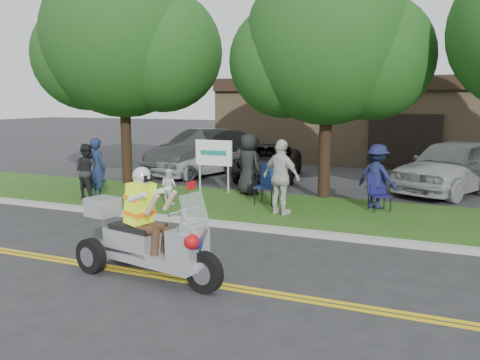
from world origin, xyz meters
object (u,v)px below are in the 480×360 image
at_px(lawn_chair_a, 269,181).
at_px(parked_car_far_right, 452,166).
at_px(trike_scooter, 145,239).
at_px(parked_car_left, 204,151).
at_px(spectator_adult_left, 98,169).
at_px(parked_car_mid, 269,162).
at_px(lawn_chair_b, 378,190).
at_px(parked_car_right, 446,169).
at_px(spectator_adult_mid, 87,171).
at_px(spectator_adult_right, 281,177).
at_px(parked_car_far_left, 199,158).

distance_m(lawn_chair_a, parked_car_far_right, 6.51).
height_order(trike_scooter, parked_car_left, trike_scooter).
bearing_deg(parked_car_far_right, spectator_adult_left, -124.13).
bearing_deg(parked_car_mid, parked_car_far_right, -14.88).
height_order(lawn_chair_a, lawn_chair_b, lawn_chair_a).
bearing_deg(parked_car_right, lawn_chair_b, -84.08).
xyz_separation_m(spectator_adult_mid, parked_car_far_right, (9.81, 6.04, -0.05)).
height_order(spectator_adult_mid, parked_car_far_right, parked_car_far_right).
height_order(lawn_chair_a, spectator_adult_right, spectator_adult_right).
distance_m(spectator_adult_left, parked_car_far_left, 5.87).
bearing_deg(parked_car_far_right, spectator_adult_right, -100.38).
xyz_separation_m(lawn_chair_a, spectator_adult_mid, (-5.12, -1.52, 0.18)).
distance_m(lawn_chair_b, parked_car_far_left, 8.64).
height_order(spectator_adult_left, parked_car_far_right, spectator_adult_left).
distance_m(spectator_adult_mid, parked_car_right, 11.69).
relative_size(lawn_chair_b, parked_car_left, 0.18).
height_order(trike_scooter, lawn_chair_b, trike_scooter).
xyz_separation_m(parked_car_left, parked_car_mid, (3.00, -0.44, -0.24)).
bearing_deg(lawn_chair_b, spectator_adult_right, -176.71).
bearing_deg(spectator_adult_mid, parked_car_far_left, -88.89).
bearing_deg(spectator_adult_mid, spectator_adult_right, -170.79).
relative_size(spectator_adult_right, parked_car_mid, 0.41).
distance_m(spectator_adult_right, parked_car_far_right, 6.92).
bearing_deg(parked_car_right, trike_scooter, -87.71).
relative_size(lawn_chair_a, spectator_adult_right, 0.59).
xyz_separation_m(spectator_adult_left, spectator_adult_right, (5.61, 0.20, 0.06)).
relative_size(lawn_chair_a, parked_car_right, 0.24).
height_order(lawn_chair_b, spectator_adult_left, spectator_adult_left).
bearing_deg(lawn_chair_b, parked_car_far_left, 120.07).
xyz_separation_m(trike_scooter, spectator_adult_left, (-4.92, 4.85, 0.34)).
xyz_separation_m(lawn_chair_a, parked_car_left, (-4.81, 5.33, 0.16)).
xyz_separation_m(trike_scooter, lawn_chair_a, (-0.08, 6.24, 0.07)).
relative_size(lawn_chair_b, spectator_adult_mid, 0.59).
height_order(lawn_chair_a, parked_car_far_left, parked_car_far_left).
distance_m(spectator_adult_left, parked_car_left, 6.72).
bearing_deg(parked_car_far_left, spectator_adult_left, -77.30).
xyz_separation_m(spectator_adult_left, parked_car_left, (0.03, 6.72, -0.11)).
bearing_deg(spectator_adult_left, trike_scooter, 154.35).
bearing_deg(parked_car_far_left, spectator_adult_right, -31.47).
relative_size(spectator_adult_left, parked_car_far_right, 0.35).
bearing_deg(parked_car_far_left, parked_car_mid, 23.59).
height_order(trike_scooter, spectator_adult_left, same).
height_order(parked_car_right, parked_car_far_right, parked_car_far_right).
height_order(parked_car_far_left, parked_car_right, parked_car_far_left).
height_order(parked_car_far_left, parked_car_left, parked_car_left).
bearing_deg(spectator_adult_right, spectator_adult_mid, 23.24).
height_order(trike_scooter, spectator_adult_mid, trike_scooter).
height_order(spectator_adult_mid, spectator_adult_right, spectator_adult_right).
bearing_deg(spectator_adult_right, trike_scooter, 102.15).
relative_size(parked_car_far_left, parked_car_far_right, 0.80).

